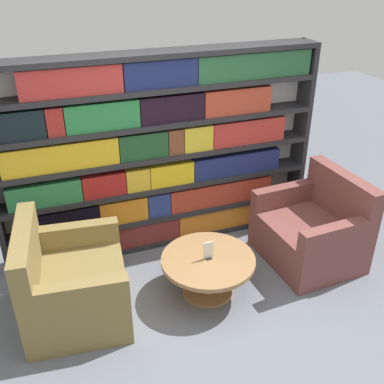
{
  "coord_description": "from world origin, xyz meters",
  "views": [
    {
      "loc": [
        -1.13,
        -2.61,
        2.78
      ],
      "look_at": [
        0.12,
        0.76,
        0.84
      ],
      "focal_mm": 42.0,
      "sensor_mm": 36.0,
      "label": 1
    }
  ],
  "objects": [
    {
      "name": "bookshelf",
      "position": [
        -0.03,
        1.33,
        0.99
      ],
      "size": [
        3.21,
        0.3,
        1.99
      ],
      "color": "silver",
      "rests_on": "ground_plane"
    },
    {
      "name": "coffee_table",
      "position": [
        0.12,
        0.35,
        0.27
      ],
      "size": [
        0.84,
        0.84,
        0.38
      ],
      "color": "olive",
      "rests_on": "ground_plane"
    },
    {
      "name": "armchair_right",
      "position": [
        1.3,
        0.49,
        0.3
      ],
      "size": [
        0.87,
        0.98,
        0.89
      ],
      "rotation": [
        0.0,
        0.0,
        -1.52
      ],
      "color": "brown",
      "rests_on": "ground_plane"
    },
    {
      "name": "armchair_left",
      "position": [
        -1.06,
        0.49,
        0.3
      ],
      "size": [
        0.92,
        1.03,
        0.89
      ],
      "rotation": [
        0.0,
        0.0,
        1.46
      ],
      "color": "olive",
      "rests_on": "ground_plane"
    },
    {
      "name": "table_sign",
      "position": [
        0.12,
        0.35,
        0.45
      ],
      "size": [
        0.09,
        0.06,
        0.17
      ],
      "color": "black",
      "rests_on": "coffee_table"
    },
    {
      "name": "ground_plane",
      "position": [
        0.0,
        0.0,
        0.0
      ],
      "size": [
        14.0,
        14.0,
        0.0
      ],
      "primitive_type": "plane",
      "color": "slate"
    }
  ]
}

